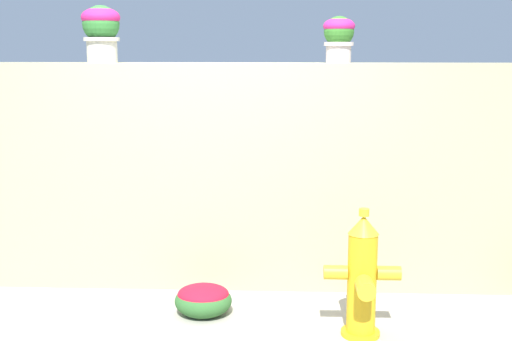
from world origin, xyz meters
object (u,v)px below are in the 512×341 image
object	(u,v)px
potted_plant_1	(101,28)
fire_hydrant	(362,279)
flower_bush_right	(203,299)
potted_plant_2	(339,35)

from	to	relation	value
potted_plant_1	fire_hydrant	size ratio (longest dim) A/B	0.50
fire_hydrant	flower_bush_right	world-z (taller)	fire_hydrant
potted_plant_2	fire_hydrant	distance (m)	1.93
fire_hydrant	flower_bush_right	distance (m)	1.21
potted_plant_1	potted_plant_2	bearing A→B (deg)	0.57
potted_plant_1	flower_bush_right	size ratio (longest dim) A/B	1.05
fire_hydrant	flower_bush_right	bearing A→B (deg)	164.45
fire_hydrant	potted_plant_1	bearing A→B (deg)	153.81
flower_bush_right	potted_plant_1	bearing A→B (deg)	142.38
potted_plant_2	fire_hydrant	world-z (taller)	potted_plant_2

